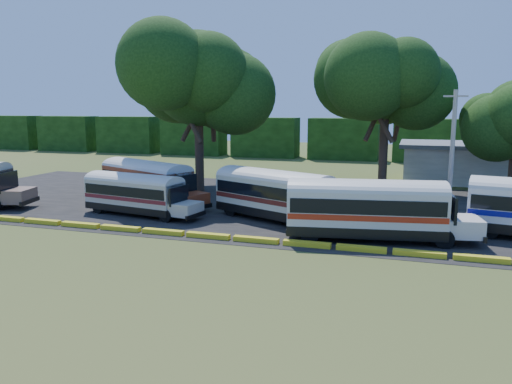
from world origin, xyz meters
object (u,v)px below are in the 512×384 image
(bus_white_red, at_px, (369,206))
(bus_red, at_px, (148,180))
(tree_west, at_px, (198,79))
(bus_cream_west, at_px, (136,192))

(bus_white_red, bearing_deg, bus_red, 153.24)
(tree_west, bearing_deg, bus_red, -99.69)
(bus_cream_west, height_order, bus_white_red, bus_white_red)
(bus_white_red, relative_size, tree_west, 0.78)
(bus_red, bearing_deg, bus_cream_west, -48.23)
(bus_cream_west, distance_m, bus_white_red, 16.74)
(bus_white_red, bearing_deg, bus_cream_west, 164.09)
(bus_cream_west, bearing_deg, bus_red, 116.79)
(bus_cream_west, distance_m, tree_west, 13.78)
(bus_red, relative_size, bus_white_red, 0.96)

